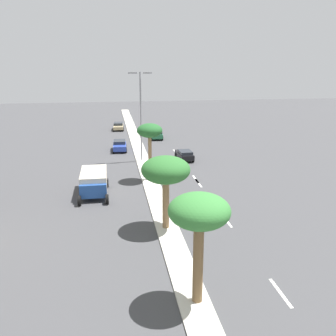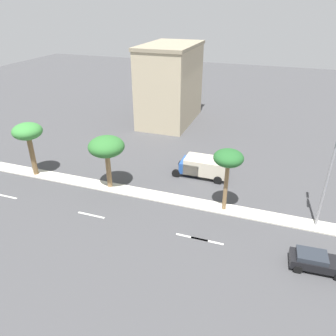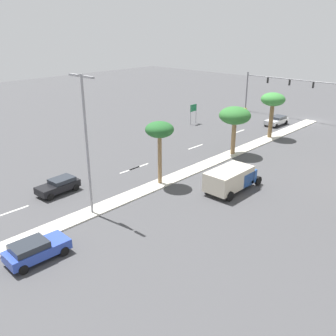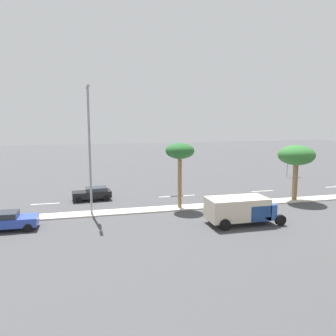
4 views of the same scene
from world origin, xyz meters
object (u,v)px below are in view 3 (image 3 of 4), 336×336
traffic_signal_gantry (268,88)px  palm_tree_mid (235,116)px  sedan_blue_far (36,249)px  box_truck (232,178)px  street_lamp_near (86,137)px  directional_road_sign (193,110)px  palm_tree_trailing (273,101)px  sedan_silver_rear (277,120)px  sedan_black_inboard (59,185)px  palm_tree_leading (160,131)px

traffic_signal_gantry → palm_tree_mid: (-7.97, 22.03, 0.19)m
sedan_blue_far → box_truck: box_truck is taller
traffic_signal_gantry → street_lamp_near: street_lamp_near is taller
directional_road_sign → box_truck: bearing=137.8°
sedan_blue_far → palm_tree_trailing: bearing=-85.3°
sedan_silver_rear → sedan_black_inboard: 36.94m
sedan_blue_far → sedan_black_inboard: size_ratio=1.04×
directional_road_sign → sedan_silver_rear: directional_road_sign is taller
palm_tree_trailing → sedan_black_inboard: bearing=79.9°
directional_road_sign → box_truck: (-18.75, 17.02, -0.98)m
directional_road_sign → street_lamp_near: bearing=114.3°
traffic_signal_gantry → box_truck: bearing=114.0°
palm_tree_mid → sedan_blue_far: (-2.70, 27.06, -3.93)m
palm_tree_trailing → directional_road_sign: bearing=5.4°
sedan_silver_rear → sedan_black_inboard: bearing=86.1°
palm_tree_mid → palm_tree_leading: (0.15, 12.37, 0.65)m
palm_tree_trailing → sedan_silver_rear: 8.85m
directional_road_sign → palm_tree_trailing: 13.08m
traffic_signal_gantry → street_lamp_near: bearing=100.7°
palm_tree_mid → sedan_silver_rear: (3.04, -16.58, -3.97)m
directional_road_sign → box_truck: 25.34m
palm_tree_leading → sedan_blue_far: 15.65m
sedan_silver_rear → street_lamp_near: bearing=94.8°
palm_tree_mid → box_truck: (-5.77, 8.79, -3.46)m
palm_tree_mid → sedan_black_inboard: 21.40m
directional_road_sign → traffic_signal_gantry: bearing=-109.9°
traffic_signal_gantry → street_lamp_near: size_ratio=1.43×
street_lamp_near → sedan_blue_far: (-2.64, 6.44, -5.83)m
palm_tree_trailing → palm_tree_leading: palm_tree_leading is taller
street_lamp_near → directional_road_sign: bearing=-65.7°
palm_tree_mid → palm_tree_leading: 12.39m
box_truck → sedan_black_inboard: bearing=45.3°
palm_tree_trailing → sedan_black_inboard: size_ratio=1.51×
sedan_blue_far → sedan_silver_rear: sedan_blue_far is taller
palm_tree_mid → sedan_black_inboard: palm_tree_mid is taller
traffic_signal_gantry → directional_road_sign: bearing=70.1°
palm_tree_leading → box_truck: 8.05m
sedan_silver_rear → box_truck: box_truck is taller
palm_tree_leading → palm_tree_mid: bearing=-90.7°
sedan_blue_far → palm_tree_mid: bearing=-84.3°
street_lamp_near → box_truck: bearing=-115.8°
palm_tree_trailing → box_truck: (-6.06, 18.22, -3.90)m
box_truck → palm_tree_leading: bearing=31.1°
palm_tree_leading → sedan_black_inboard: bearing=55.5°
directional_road_sign → box_truck: size_ratio=0.50×
palm_tree_mid → box_truck: palm_tree_mid is taller
sedan_blue_far → sedan_black_inboard: (8.28, -6.79, -0.04)m
traffic_signal_gantry → sedan_black_inboard: bearing=93.2°
palm_tree_mid → street_lamp_near: size_ratio=0.51×
palm_tree_trailing → sedan_silver_rear: palm_tree_trailing is taller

